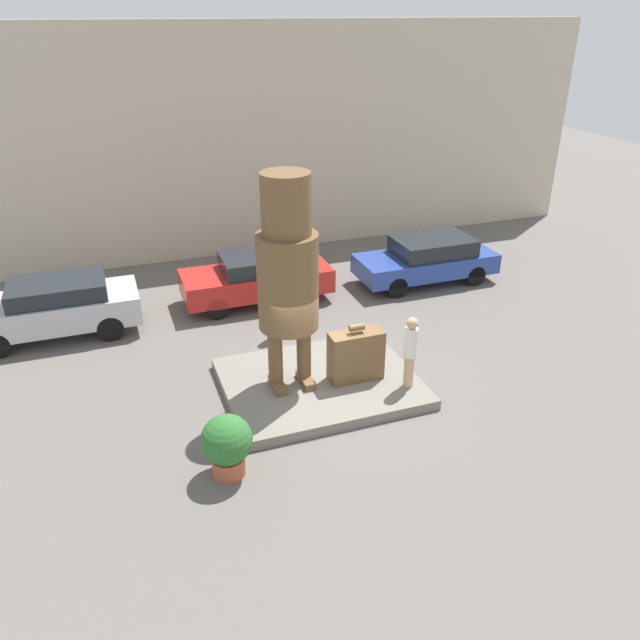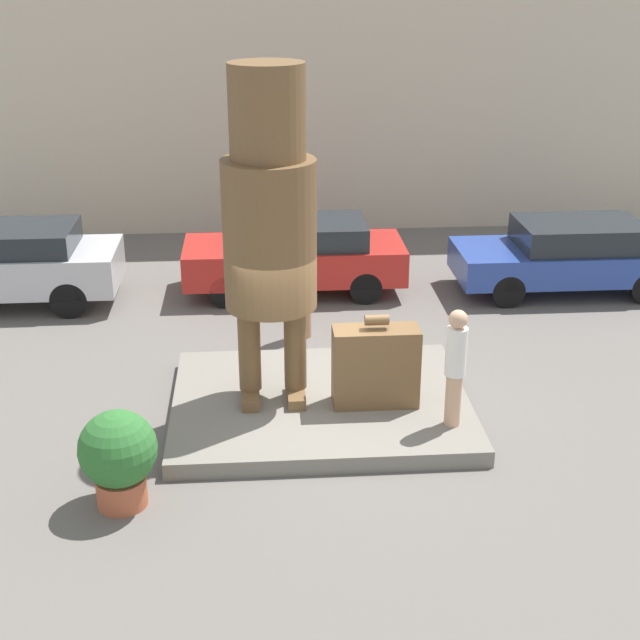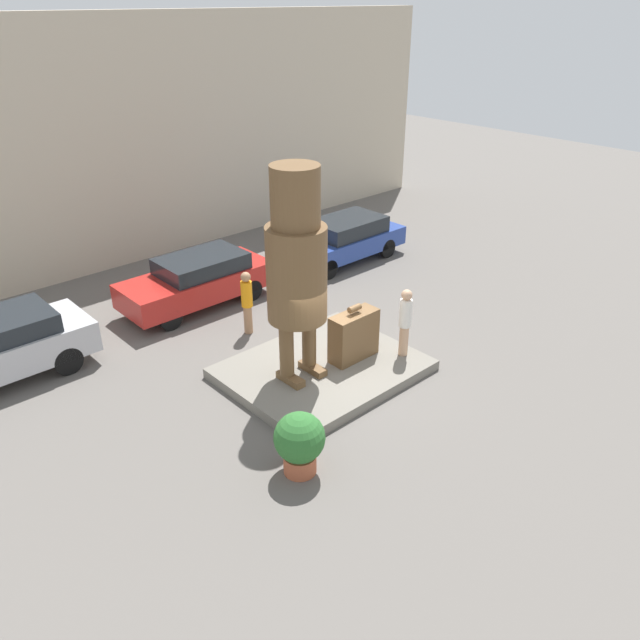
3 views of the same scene
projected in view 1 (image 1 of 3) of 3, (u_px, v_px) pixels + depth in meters
The scene contains 11 objects.
ground_plane at pixel (320, 387), 14.77m from camera, with size 60.00×60.00×0.00m, color #605B56.
pedestal at pixel (320, 383), 14.71m from camera, with size 4.45×3.58×0.25m.
building_backdrop at pixel (222, 144), 21.33m from camera, with size 28.00×0.60×7.76m.
statue_figure at pixel (288, 268), 13.20m from camera, with size 1.33×1.33×4.91m.
giant_suitcase at pixel (356, 355), 14.41m from camera, with size 1.26×0.51×1.42m.
tourist at pixel (410, 349), 13.96m from camera, with size 0.30×0.30×1.75m.
parked_car_silver at pixel (53, 307), 16.78m from camera, with size 4.53×1.83×1.58m.
parked_car_red at pixel (258, 277), 18.79m from camera, with size 4.44×1.77×1.49m.
parked_car_blue at pixel (427, 259), 20.16m from camera, with size 4.51×1.81×1.47m.
planter_pot at pixel (227, 443), 11.72m from camera, with size 0.98×0.98×1.30m.
worker_hivis at pixel (281, 303), 16.73m from camera, with size 0.30×0.30×1.77m.
Camera 1 is at (-4.25, -11.74, 8.05)m, focal length 35.00 mm.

